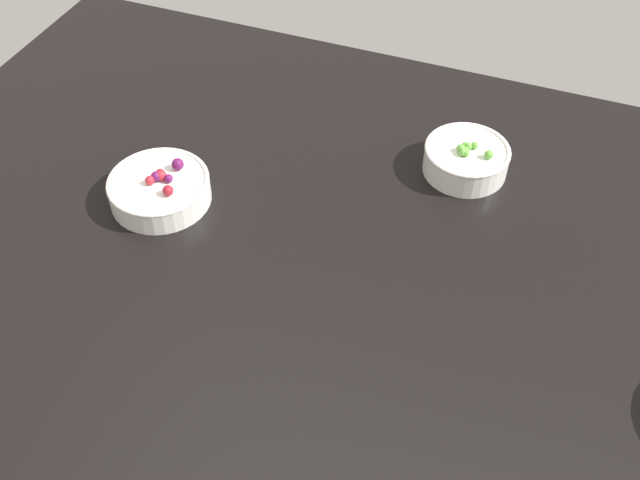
# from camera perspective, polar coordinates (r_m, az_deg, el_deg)

# --- Properties ---
(dining_table) EXTENTS (1.59, 1.13, 0.04)m
(dining_table) POSITION_cam_1_polar(r_m,az_deg,el_deg) (1.18, -0.00, -1.34)
(dining_table) COLOR black
(dining_table) RESTS_ON ground
(bowl_peas) EXTENTS (0.15, 0.15, 0.06)m
(bowl_peas) POSITION_cam_1_polar(r_m,az_deg,el_deg) (1.30, 11.20, 6.18)
(bowl_peas) COLOR white
(bowl_peas) RESTS_ON dining_table
(bowl_berries) EXTENTS (0.17, 0.17, 0.06)m
(bowl_berries) POSITION_cam_1_polar(r_m,az_deg,el_deg) (1.26, -12.26, 3.89)
(bowl_berries) COLOR white
(bowl_berries) RESTS_ON dining_table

